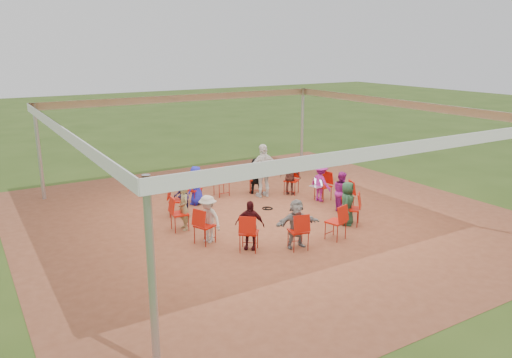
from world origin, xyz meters
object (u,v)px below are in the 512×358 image
chair_1 (291,181)px  person_seated_1 (290,177)px  laptop (317,184)px  person_seated_6 (208,219)px  person_seated_8 (296,223)px  person_seated_7 (250,225)px  person_seated_5 (184,208)px  chair_12 (345,196)px  chair_5 (177,201)px  chair_2 (256,179)px  person_seated_9 (347,203)px  chair_9 (298,231)px  person_seated_2 (256,176)px  person_seated_0 (321,182)px  chair_7 (205,226)px  person_seated_10 (342,192)px  person_seated_4 (181,196)px  chair_8 (249,233)px  standing_person (264,171)px  person_seated_3 (196,185)px  chair_4 (193,190)px  chair_10 (336,222)px  chair_11 (351,209)px  chair_0 (323,186)px  chair_6 (180,214)px  chair_3 (221,182)px  cable_coil (268,208)px

chair_1 → person_seated_1: 0.19m
laptop → person_seated_1: bearing=5.7°
person_seated_6 → person_seated_8: (1.64, -1.39, 0.00)m
person_seated_7 → laptop: size_ratio=3.07×
person_seated_5 → chair_12: bearing=82.9°
chair_1 → person_seated_5: (-4.27, -1.21, 0.15)m
chair_5 → person_seated_7: 3.15m
chair_2 → person_seated_9: (0.50, -3.88, 0.15)m
chair_9 → person_seated_2: bearing=83.3°
person_seated_0 → chair_2: bearing=24.9°
chair_7 → person_seated_10: (4.44, 0.15, 0.15)m
person_seated_6 → laptop: person_seated_6 is taller
person_seated_1 → person_seated_4: same height
chair_8 → person_seated_0: person_seated_0 is taller
person_seated_8 → person_seated_1: bearing=69.2°
chair_5 → standing_person: standing_person is taller
chair_12 → standing_person: size_ratio=0.53×
chair_7 → person_seated_7: (0.76, -0.85, 0.15)m
person_seated_1 → person_seated_3: (-3.00, 0.66, 0.00)m
chair_8 → chair_7: bearing=166.2°
person_seated_4 → laptop: size_ratio=3.07×
chair_4 → person_seated_10: bearing=110.2°
chair_10 → person_seated_2: (0.38, 4.42, 0.15)m
chair_1 → person_seated_7: person_seated_7 is taller
chair_11 → chair_0: bearing=27.7°
chair_7 → chair_6: bearing=166.2°
chair_2 → person_seated_8: (-1.57, -4.44, 0.15)m
chair_3 → person_seated_6: size_ratio=0.76×
chair_1 → chair_12: same height
chair_3 → chair_11: bearing=110.8°
person_seated_1 → person_seated_4: size_ratio=1.00×
chair_11 → person_seated_10: bearing=19.7°
person_seated_9 → cable_coil: person_seated_9 is taller
person_seated_1 → standing_person: standing_person is taller
person_seated_7 → chair_3: bearing=111.3°
chair_5 → chair_7: 2.26m
chair_10 → person_seated_1: (1.23, 3.71, 0.15)m
chair_0 → person_seated_0: size_ratio=0.76×
chair_9 → chair_7: bearing=152.3°
chair_4 → person_seated_8: 4.44m
chair_11 → chair_4: bearing=83.1°
chair_9 → laptop: chair_9 is taller
chair_3 → standing_person: bearing=142.4°
person_seated_2 → person_seated_8: (-1.52, -4.33, 0.00)m
chair_1 → chair_10: same height
chair_6 → person_seated_2: 3.91m
chair_1 → person_seated_2: person_seated_2 is taller
chair_5 → chair_6: size_ratio=1.00×
chair_3 → chair_6: (-2.36, -2.20, 0.00)m
chair_2 → person_seated_10: bearing=136.8°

